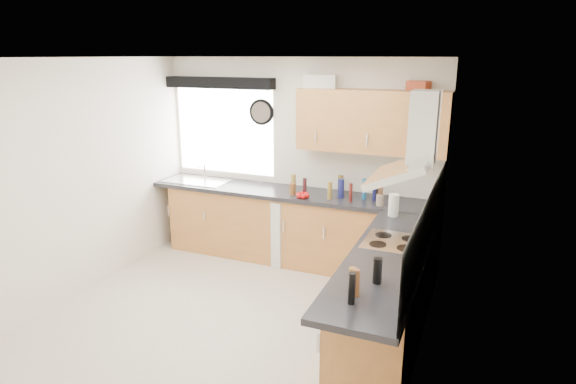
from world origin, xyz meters
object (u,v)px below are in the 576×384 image
at_px(oven, 391,292).
at_px(upper_cabinets, 372,121).
at_px(washing_machine, 275,226).
at_px(extractor_hood, 412,149).

distance_m(oven, upper_cabinets, 1.99).
distance_m(upper_cabinets, washing_machine, 1.81).
bearing_deg(oven, washing_machine, 144.54).
bearing_deg(washing_machine, extractor_hood, -20.98).
xyz_separation_m(oven, upper_cabinets, (-0.55, 1.32, 1.38)).
height_order(oven, extractor_hood, extractor_hood).
height_order(oven, washing_machine, oven).
bearing_deg(washing_machine, oven, -22.50).
bearing_deg(upper_cabinets, extractor_hood, -63.87).
height_order(extractor_hood, upper_cabinets, upper_cabinets).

